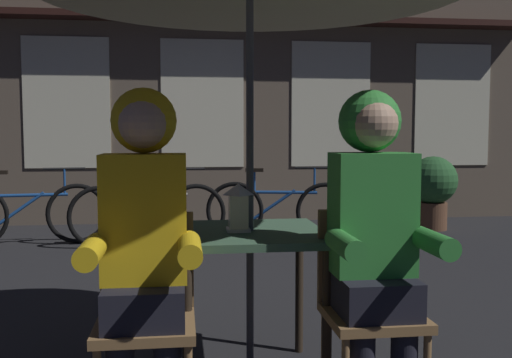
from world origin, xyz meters
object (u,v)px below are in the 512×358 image
object	(u,v)px
bicycle_third	(148,214)
chair_right	(368,299)
person_right_hooded	(374,220)
bicycle_fourth	(279,210)
person_left_hooded	(144,224)
bicycle_second	(27,214)
potted_plant	(433,186)
lantern	(238,206)
cafe_table	(250,251)
chair_left	(146,307)

from	to	relation	value
bicycle_third	chair_right	bearing A→B (deg)	-73.16
person_right_hooded	bicycle_fourth	xyz separation A→B (m)	(0.28, 4.07, -0.50)
bicycle_third	person_left_hooded	bearing A→B (deg)	-86.93
person_left_hooded	bicycle_third	size ratio (longest dim) A/B	0.84
chair_right	bicycle_fourth	distance (m)	4.02
bicycle_second	potted_plant	world-z (taller)	potted_plant
potted_plant	lantern	bearing A→B (deg)	-124.45
chair_right	bicycle_third	xyz separation A→B (m)	(-1.17, 3.87, -0.14)
bicycle_fourth	bicycle_second	bearing A→B (deg)	179.22
cafe_table	person_right_hooded	distance (m)	0.67
chair_left	lantern	bearing A→B (deg)	39.76
bicycle_fourth	bicycle_third	bearing A→B (deg)	-174.32
cafe_table	person_left_hooded	bearing A→B (deg)	-138.43
bicycle_third	potted_plant	bearing A→B (deg)	10.33
chair_left	bicycle_second	distance (m)	4.32
person_right_hooded	potted_plant	xyz separation A→B (m)	(2.31, 4.56, -0.30)
chair_left	person_right_hooded	size ratio (longest dim) A/B	0.62
bicycle_third	cafe_table	bearing A→B (deg)	-78.84
chair_left	person_left_hooded	world-z (taller)	person_left_hooded
chair_right	lantern	bearing A→B (deg)	146.98
potted_plant	cafe_table	bearing A→B (deg)	-124.01
person_right_hooded	person_left_hooded	bearing A→B (deg)	180.00
person_left_hooded	bicycle_fourth	world-z (taller)	person_left_hooded
bicycle_third	lantern	bearing A→B (deg)	-79.82
potted_plant	bicycle_fourth	bearing A→B (deg)	-166.43
cafe_table	person_left_hooded	xyz separation A→B (m)	(-0.48, -0.43, 0.21)
person_left_hooded	chair_left	bearing A→B (deg)	90.00
potted_plant	bicycle_second	bearing A→B (deg)	-174.58
cafe_table	bicycle_second	bearing A→B (deg)	118.30
cafe_table	potted_plant	xyz separation A→B (m)	(2.79, 4.13, -0.09)
chair_left	chair_right	size ratio (longest dim) A/B	1.00
cafe_table	bicycle_fourth	xyz separation A→B (m)	(0.76, 3.64, -0.29)
lantern	chair_left	distance (m)	0.66
chair_right	person_right_hooded	distance (m)	0.36
chair_left	person_left_hooded	distance (m)	0.36
person_left_hooded	bicycle_second	bearing A→B (deg)	110.08
potted_plant	person_left_hooded	bearing A→B (deg)	-125.64
lantern	chair_left	xyz separation A→B (m)	(-0.42, -0.35, -0.37)
person_right_hooded	chair_right	bearing A→B (deg)	90.00
person_right_hooded	bicycle_third	distance (m)	4.12
person_left_hooded	person_right_hooded	bearing A→B (deg)	0.00
chair_right	bicycle_fourth	xyz separation A→B (m)	(0.28, 4.01, -0.14)
bicycle_fourth	person_left_hooded	bearing A→B (deg)	-106.94
person_left_hooded	bicycle_third	xyz separation A→B (m)	(-0.21, 3.92, -0.50)
bicycle_third	bicycle_fourth	xyz separation A→B (m)	(1.45, 0.14, 0.00)
cafe_table	chair_right	world-z (taller)	chair_right
chair_right	bicycle_second	size ratio (longest dim) A/B	0.52
chair_right	bicycle_fourth	world-z (taller)	chair_right
lantern	potted_plant	size ratio (longest dim) A/B	0.25
chair_left	chair_right	world-z (taller)	same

